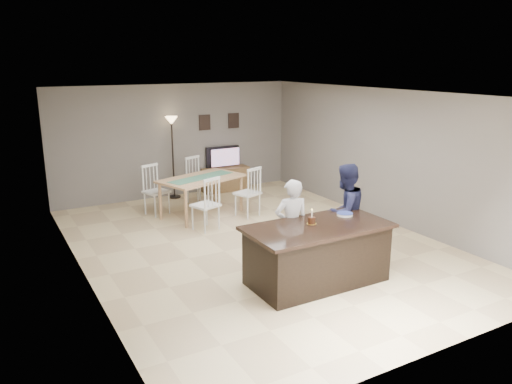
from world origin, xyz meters
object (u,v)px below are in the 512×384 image
tv_console (226,179)px  television (224,157)px  plate_stack (345,214)px  floor_lamp (172,135)px  kitchen_island (317,254)px  birthday_cake (312,220)px  woman (291,226)px  dining_table (201,184)px  man (345,212)px

tv_console → television: bearing=90.0°
plate_stack → floor_lamp: (-0.83, 5.40, 0.60)m
kitchen_island → birthday_cake: (-0.04, 0.11, 0.50)m
floor_lamp → woman: bearing=-89.1°
tv_console → plate_stack: 5.45m
television → dining_table: television is taller
woman → dining_table: bearing=-75.5°
kitchen_island → tv_console: (1.20, 5.57, -0.15)m
tv_console → plate_stack: plate_stack is taller
woman → dining_table: 3.41m
television → birthday_cake: (-1.24, -5.53, 0.09)m
birthday_cake → dining_table: bearing=91.7°
kitchen_island → plate_stack: plate_stack is taller
birthday_cake → floor_lamp: 5.52m
man → floor_lamp: (-1.13, 5.04, 0.71)m
tv_console → plate_stack: (-0.55, -5.38, 0.62)m
television → dining_table: (-1.35, -1.68, -0.18)m
television → tv_console: bearing=90.0°
kitchen_island → floor_lamp: (-0.18, 5.59, 1.07)m
television → birthday_cake: size_ratio=4.01×
plate_stack → dining_table: (-0.80, 3.77, -0.23)m
dining_table → birthday_cake: bearing=-107.3°
man → plate_stack: 0.48m
tv_console → television: (0.00, 0.07, 0.56)m
man → dining_table: man is taller
tv_console → television: 0.57m
woman → man: size_ratio=0.92×
woman → man: (1.05, 0.00, 0.07)m
tv_console → dining_table: (-1.35, -1.61, 0.39)m
tv_console → television: size_ratio=1.31×
woman → man: 1.05m
birthday_cake → floor_lamp: floor_lamp is taller
kitchen_island → television: bearing=78.0°
man → woman: bearing=-10.6°
kitchen_island → plate_stack: 0.82m
television → plate_stack: bearing=84.2°
kitchen_island → dining_table: 3.97m
man → plate_stack: bearing=39.9°
tv_console → woman: (-1.30, -5.02, 0.44)m
kitchen_island → plate_stack: size_ratio=8.52×
man → floor_lamp: size_ratio=0.83×
kitchen_island → tv_console: 5.70m
tv_console → floor_lamp: bearing=179.2°
birthday_cake → plate_stack: (0.69, 0.08, -0.03)m
woman → floor_lamp: bearing=-75.4°
kitchen_island → woman: bearing=100.4°
tv_console → kitchen_island: bearing=-102.2°
floor_lamp → dining_table: bearing=-89.1°
tv_console → man: (-0.25, -5.02, 0.51)m
kitchen_island → man: (0.95, 0.55, 0.36)m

